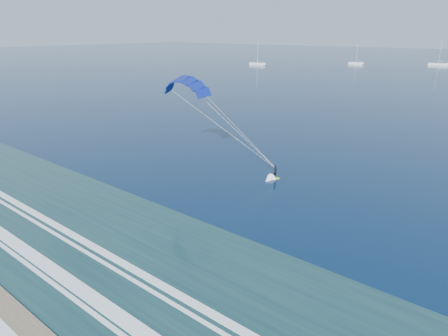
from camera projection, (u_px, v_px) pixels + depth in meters
kitesurfer_rig at (229, 123)px, 48.11m from camera, size 14.38×8.65×13.58m
sailboat_0 at (257, 64)px, 213.05m from camera, size 8.88×2.40×12.05m
sailboat_1 at (356, 63)px, 216.84m from camera, size 7.65×2.40×10.64m
sailboat_2 at (438, 64)px, 210.07m from camera, size 9.51×2.40×12.71m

